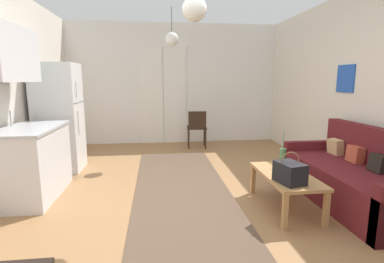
% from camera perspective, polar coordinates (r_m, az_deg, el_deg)
% --- Properties ---
extents(ground_plane, '(5.35, 7.62, 0.10)m').
position_cam_1_polar(ground_plane, '(3.67, 0.39, -14.32)').
color(ground_plane, '#996D44').
extents(wall_back, '(4.95, 0.13, 2.73)m').
position_cam_1_polar(wall_back, '(6.89, -3.56, 9.14)').
color(wall_back, white).
rests_on(wall_back, ground_plane).
extents(area_rug, '(1.25, 3.69, 0.01)m').
position_cam_1_polar(area_rug, '(4.12, -2.13, -10.72)').
color(area_rug, brown).
rests_on(area_rug, ground_plane).
extents(couch, '(0.83, 1.91, 0.90)m').
position_cam_1_polar(couch, '(4.05, 29.46, -8.20)').
color(couch, '#5B191E').
rests_on(couch, ground_plane).
extents(coffee_table, '(0.51, 1.03, 0.41)m').
position_cam_1_polar(coffee_table, '(3.54, 17.82, -8.67)').
color(coffee_table, '#B27F4C').
rests_on(coffee_table, ground_plane).
extents(bamboo_vase, '(0.08, 0.08, 0.43)m').
position_cam_1_polar(bamboo_vase, '(3.82, 17.28, -4.74)').
color(bamboo_vase, '#47704C').
rests_on(bamboo_vase, coffee_table).
extents(handbag, '(0.28, 0.34, 0.33)m').
position_cam_1_polar(handbag, '(3.21, 18.55, -7.58)').
color(handbag, black).
rests_on(handbag, coffee_table).
extents(refrigerator, '(0.67, 0.65, 1.73)m').
position_cam_1_polar(refrigerator, '(5.16, -24.52, 2.44)').
color(refrigerator, white).
rests_on(refrigerator, ground_plane).
extents(kitchen_counter, '(0.64, 1.19, 2.09)m').
position_cam_1_polar(kitchen_counter, '(4.15, -29.63, -0.76)').
color(kitchen_counter, silver).
rests_on(kitchen_counter, ground_plane).
extents(accent_chair, '(0.45, 0.43, 0.81)m').
position_cam_1_polar(accent_chair, '(6.31, 0.96, 0.99)').
color(accent_chair, black).
rests_on(accent_chair, ground_plane).
extents(pendant_lamp_near, '(0.25, 0.25, 0.69)m').
position_cam_1_polar(pendant_lamp_near, '(3.20, 0.49, 22.77)').
color(pendant_lamp_near, black).
extents(pendant_lamp_far, '(0.24, 0.24, 0.67)m').
position_cam_1_polar(pendant_lamp_far, '(5.47, -3.96, 17.57)').
color(pendant_lamp_far, black).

